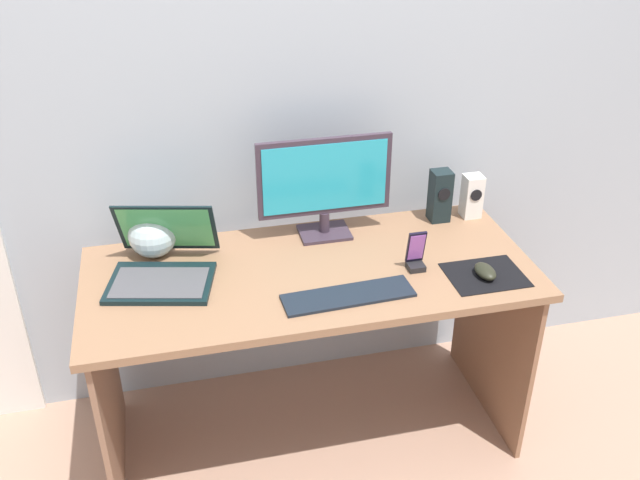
# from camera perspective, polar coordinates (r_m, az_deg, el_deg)

# --- Properties ---
(ground_plane) EXTENTS (8.00, 8.00, 0.00)m
(ground_plane) POSITION_cam_1_polar(r_m,az_deg,el_deg) (2.80, -0.69, -15.15)
(ground_plane) COLOR tan
(wall_back) EXTENTS (6.00, 0.04, 2.50)m
(wall_back) POSITION_cam_1_polar(r_m,az_deg,el_deg) (2.49, -3.00, 12.81)
(wall_back) COLOR #A0ADB9
(wall_back) RESTS_ON ground_plane
(desk) EXTENTS (1.49, 0.65, 0.73)m
(desk) POSITION_cam_1_polar(r_m,az_deg,el_deg) (2.42, -0.77, -5.36)
(desk) COLOR #8B6448
(desk) RESTS_ON ground_plane
(monitor) EXTENTS (0.47, 0.14, 0.37)m
(monitor) POSITION_cam_1_polar(r_m,az_deg,el_deg) (2.45, 0.37, 4.59)
(monitor) COLOR #372B38
(monitor) RESTS_ON desk
(speaker_right) EXTENTS (0.07, 0.07, 0.16)m
(speaker_right) POSITION_cam_1_polar(r_m,az_deg,el_deg) (2.69, 12.16, 3.49)
(speaker_right) COLOR white
(speaker_right) RESTS_ON desk
(speaker_near_monitor) EXTENTS (0.07, 0.07, 0.20)m
(speaker_near_monitor) POSITION_cam_1_polar(r_m,az_deg,el_deg) (2.64, 9.67, 3.54)
(speaker_near_monitor) COLOR black
(speaker_near_monitor) RESTS_ON desk
(laptop) EXTENTS (0.40, 0.40, 0.22)m
(laptop) POSITION_cam_1_polar(r_m,az_deg,el_deg) (2.34, -12.59, -1.90)
(laptop) COLOR black
(laptop) RESTS_ON desk
(fishbowl) EXTENTS (0.17, 0.17, 0.17)m
(fishbowl) POSITION_cam_1_polar(r_m,az_deg,el_deg) (2.45, -13.38, 0.49)
(fishbowl) COLOR silver
(fishbowl) RESTS_ON desk
(keyboard_external) EXTENTS (0.42, 0.14, 0.01)m
(keyboard_external) POSITION_cam_1_polar(r_m,az_deg,el_deg) (2.21, 2.29, -4.51)
(keyboard_external) COLOR black
(keyboard_external) RESTS_ON desk
(mousepad) EXTENTS (0.25, 0.20, 0.00)m
(mousepad) POSITION_cam_1_polar(r_m,az_deg,el_deg) (2.37, 13.18, -2.76)
(mousepad) COLOR black
(mousepad) RESTS_ON desk
(mouse) EXTENTS (0.06, 0.10, 0.04)m
(mouse) POSITION_cam_1_polar(r_m,az_deg,el_deg) (2.35, 13.20, -2.48)
(mouse) COLOR black
(mouse) RESTS_ON mousepad
(phone_in_dock) EXTENTS (0.06, 0.05, 0.14)m
(phone_in_dock) POSITION_cam_1_polar(r_m,az_deg,el_deg) (2.34, 7.75, -1.27)
(phone_in_dock) COLOR black
(phone_in_dock) RESTS_ON desk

